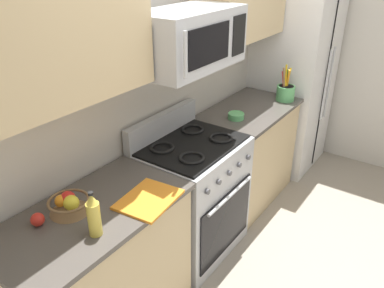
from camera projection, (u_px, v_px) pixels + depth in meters
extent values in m
plane|color=gray|center=(270.00, 283.00, 2.78)|extent=(16.00, 16.00, 0.00)
cube|color=beige|center=(150.00, 83.00, 2.74)|extent=(8.00, 0.10, 2.60)
cube|color=tan|center=(100.00, 277.00, 2.25)|extent=(1.05, 0.56, 0.88)
cube|color=#4C4742|center=(91.00, 214.00, 2.05)|extent=(1.09, 0.60, 0.03)
cube|color=#B2B5BA|center=(192.00, 199.00, 2.93)|extent=(0.76, 0.60, 0.91)
cube|color=black|center=(226.00, 223.00, 2.82)|extent=(0.67, 0.01, 0.51)
cylinder|color=#B2B5BA|center=(231.00, 195.00, 2.69)|extent=(0.57, 0.02, 0.02)
cube|color=black|center=(192.00, 145.00, 2.72)|extent=(0.73, 0.54, 0.02)
cube|color=#B2B5BA|center=(162.00, 125.00, 2.82)|extent=(0.76, 0.06, 0.18)
torus|color=black|center=(192.00, 158.00, 2.51)|extent=(0.17, 0.17, 0.02)
torus|color=black|center=(221.00, 138.00, 2.78)|extent=(0.17, 0.17, 0.02)
torus|color=black|center=(162.00, 148.00, 2.64)|extent=(0.17, 0.17, 0.02)
torus|color=black|center=(193.00, 129.00, 2.91)|extent=(0.17, 0.17, 0.02)
cylinder|color=#4C4C51|center=(208.00, 192.00, 2.42)|extent=(0.04, 0.02, 0.04)
cylinder|color=#4C4C51|center=(219.00, 182.00, 2.52)|extent=(0.04, 0.02, 0.04)
cylinder|color=#4C4C51|center=(230.00, 173.00, 2.62)|extent=(0.04, 0.02, 0.04)
cylinder|color=#4C4C51|center=(239.00, 165.00, 2.72)|extent=(0.04, 0.02, 0.04)
cylinder|color=#4C4C51|center=(248.00, 157.00, 2.82)|extent=(0.04, 0.02, 0.04)
cube|color=tan|center=(247.00, 155.00, 3.58)|extent=(0.95, 0.56, 0.88)
cube|color=#4C4742|center=(250.00, 110.00, 3.37)|extent=(0.99, 0.60, 0.03)
cube|color=silver|center=(292.00, 82.00, 4.02)|extent=(0.78, 0.67, 1.81)
cube|color=black|center=(324.00, 88.00, 3.84)|extent=(0.01, 0.01, 1.72)
cylinder|color=#B2B5BA|center=(326.00, 86.00, 3.77)|extent=(0.02, 0.02, 0.72)
cylinder|color=#B2B5BA|center=(329.00, 83.00, 3.85)|extent=(0.02, 0.02, 0.72)
cube|color=beige|center=(380.00, 44.00, 3.85)|extent=(0.10, 8.00, 2.60)
cube|color=#B2B5BA|center=(188.00, 39.00, 2.40)|extent=(0.78, 0.40, 0.36)
cube|color=black|center=(210.00, 45.00, 2.25)|extent=(0.43, 0.01, 0.22)
cube|color=black|center=(239.00, 35.00, 2.50)|extent=(0.16, 0.01, 0.25)
cylinder|color=#B2B5BA|center=(185.00, 55.00, 2.03)|extent=(0.02, 0.02, 0.25)
cube|color=tan|center=(42.00, 33.00, 1.70)|extent=(1.08, 0.34, 0.66)
cylinder|color=#59AD66|center=(285.00, 93.00, 3.51)|extent=(0.16, 0.16, 0.14)
cylinder|color=black|center=(286.00, 92.00, 3.50)|extent=(0.13, 0.13, 0.12)
cylinder|color=orange|center=(287.00, 83.00, 3.47)|extent=(0.08, 0.06, 0.27)
cylinder|color=yellow|center=(286.00, 82.00, 3.46)|extent=(0.05, 0.05, 0.30)
cylinder|color=green|center=(286.00, 83.00, 3.49)|extent=(0.04, 0.04, 0.25)
cylinder|color=yellow|center=(287.00, 83.00, 3.47)|extent=(0.07, 0.05, 0.27)
cylinder|color=red|center=(284.00, 85.00, 3.46)|extent=(0.05, 0.08, 0.24)
cylinder|color=olive|center=(284.00, 83.00, 3.45)|extent=(0.03, 0.06, 0.28)
cone|color=brown|center=(69.00, 206.00, 2.03)|extent=(0.21, 0.21, 0.07)
torus|color=brown|center=(69.00, 201.00, 2.01)|extent=(0.22, 0.22, 0.01)
sphere|color=red|center=(68.00, 199.00, 2.04)|extent=(0.08, 0.08, 0.08)
sphere|color=orange|center=(61.00, 201.00, 2.02)|extent=(0.07, 0.07, 0.07)
sphere|color=yellow|center=(71.00, 203.00, 2.00)|extent=(0.08, 0.08, 0.08)
sphere|color=red|center=(38.00, 220.00, 1.93)|extent=(0.07, 0.07, 0.07)
cube|color=orange|center=(149.00, 199.00, 2.13)|extent=(0.36, 0.30, 0.02)
cylinder|color=gold|center=(94.00, 219.00, 1.84)|extent=(0.07, 0.07, 0.18)
cone|color=gold|center=(91.00, 199.00, 1.79)|extent=(0.06, 0.06, 0.05)
cylinder|color=black|center=(91.00, 193.00, 1.78)|extent=(0.03, 0.03, 0.01)
cylinder|color=#59AD66|center=(236.00, 116.00, 3.14)|extent=(0.13, 0.13, 0.05)
torus|color=#59AD66|center=(236.00, 114.00, 3.13)|extent=(0.13, 0.13, 0.01)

